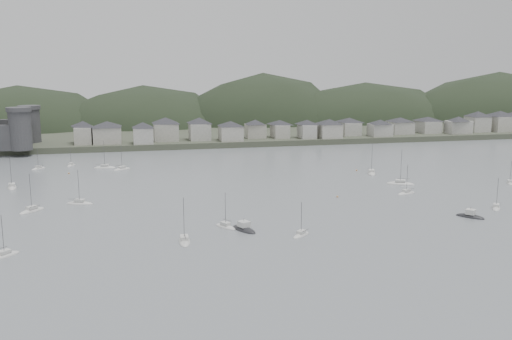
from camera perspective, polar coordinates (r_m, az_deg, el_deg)
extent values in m
plane|color=slate|center=(124.39, 7.88, -8.87)|extent=(900.00, 900.00, 0.00)
cube|color=#383D2D|center=(408.61, -6.97, 4.85)|extent=(900.00, 250.00, 3.00)
ellipsoid|color=black|center=(390.85, -22.95, 2.13)|extent=(138.98, 92.48, 81.13)
ellipsoid|color=black|center=(385.85, -11.36, 2.68)|extent=(132.08, 90.41, 79.74)
ellipsoid|color=black|center=(397.23, 0.71, 2.71)|extent=(133.88, 88.37, 101.41)
ellipsoid|color=black|center=(416.45, 11.01, 3.21)|extent=(165.81, 81.78, 82.55)
ellipsoid|color=black|center=(469.32, 23.34, 3.03)|extent=(177.60, 96.61, 102.57)
cylinder|color=#38383B|center=(281.38, -23.08, 3.72)|extent=(10.00, 10.00, 18.00)
cylinder|color=#38383B|center=(308.89, -22.20, 4.22)|extent=(10.00, 10.00, 17.00)
cube|color=#38383B|center=(295.41, -22.58, 3.45)|extent=(3.50, 30.00, 12.00)
cube|color=gray|center=(294.23, -17.30, 3.42)|extent=(8.34, 12.91, 8.59)
pyramid|color=#25262A|center=(293.63, -17.37, 4.55)|extent=(15.78, 15.78, 3.01)
cube|color=gray|center=(292.95, -15.03, 3.49)|extent=(13.68, 13.35, 8.36)
pyramid|color=#25262A|center=(292.35, -15.08, 4.59)|extent=(20.07, 20.07, 2.93)
cube|color=gray|center=(287.58, -11.53, 3.48)|extent=(9.78, 10.20, 8.08)
pyramid|color=#25262A|center=(286.99, -11.57, 4.56)|extent=(14.83, 14.83, 2.83)
cube|color=gray|center=(297.61, -9.26, 3.89)|extent=(12.59, 13.33, 9.09)
pyramid|color=#25262A|center=(296.99, -9.29, 5.06)|extent=(19.24, 19.24, 3.18)
cube|color=gray|center=(297.76, -5.82, 3.95)|extent=(10.74, 12.17, 8.87)
pyramid|color=#25262A|center=(297.15, -5.84, 5.10)|extent=(17.01, 17.01, 3.10)
cube|color=gray|center=(293.75, -2.61, 3.79)|extent=(11.63, 12.09, 7.69)
pyramid|color=#25262A|center=(293.19, -2.62, 4.80)|extent=(17.61, 17.61, 2.69)
cube|color=gray|center=(305.26, -0.07, 4.03)|extent=(10.37, 9.35, 7.44)
pyramid|color=#25262A|center=(304.74, -0.07, 4.97)|extent=(14.65, 14.65, 2.60)
cube|color=gray|center=(306.22, 2.48, 4.02)|extent=(8.24, 12.20, 7.22)
pyramid|color=#25262A|center=(305.71, 2.48, 4.93)|extent=(15.17, 15.17, 2.53)
cube|color=gray|center=(305.22, 5.26, 3.99)|extent=(8.06, 10.91, 7.46)
pyramid|color=#25262A|center=(304.69, 5.27, 4.93)|extent=(14.08, 14.08, 2.61)
cube|color=gray|center=(307.88, 7.53, 4.01)|extent=(11.73, 11.78, 7.66)
pyramid|color=#25262A|center=(307.35, 7.55, 4.97)|extent=(17.46, 17.46, 2.68)
cube|color=gray|center=(322.78, 9.56, 4.23)|extent=(10.19, 13.02, 7.33)
pyramid|color=#25262A|center=(322.29, 9.58, 5.10)|extent=(17.23, 17.23, 2.57)
cube|color=gray|center=(320.83, 12.63, 4.04)|extent=(11.70, 9.81, 6.88)
pyramid|color=#25262A|center=(320.36, 12.66, 4.86)|extent=(15.97, 15.97, 2.41)
cube|color=gray|center=(336.20, 14.58, 4.25)|extent=(12.83, 12.48, 7.00)
pyramid|color=#25262A|center=(335.75, 14.62, 5.05)|extent=(18.79, 18.79, 2.45)
cube|color=gray|center=(345.48, 17.25, 4.27)|extent=(11.07, 13.50, 6.97)
pyramid|color=#25262A|center=(345.04, 17.29, 5.05)|extent=(18.25, 18.25, 2.44)
cube|color=gray|center=(346.93, 20.07, 4.16)|extent=(13.75, 9.12, 7.34)
pyramid|color=#25262A|center=(346.47, 20.13, 4.98)|extent=(16.97, 16.97, 2.57)
cube|color=gray|center=(361.39, 21.81, 4.41)|extent=(11.37, 11.57, 9.05)
pyramid|color=#25262A|center=(360.87, 21.87, 5.38)|extent=(17.03, 17.03, 3.17)
cube|color=gray|center=(369.58, 23.77, 4.40)|extent=(12.07, 13.43, 9.09)
pyramid|color=#25262A|center=(369.07, 23.84, 5.34)|extent=(18.93, 18.93, 3.18)
ellipsoid|color=silver|center=(218.92, 24.64, -1.27)|extent=(4.89, 6.65, 1.29)
cube|color=silver|center=(218.74, 24.66, -1.03)|extent=(2.33, 2.66, 0.70)
cylinder|color=#3F3F42|center=(218.18, 24.73, -0.20)|extent=(0.12, 0.12, 8.06)
ellipsoid|color=silver|center=(189.82, 15.21, -2.36)|extent=(8.00, 5.04, 1.53)
cube|color=silver|center=(189.59, 15.22, -2.04)|extent=(3.10, 2.53, 0.70)
cylinder|color=#3F3F42|center=(188.82, 15.28, -0.90)|extent=(0.12, 0.12, 9.54)
cylinder|color=#3F3F42|center=(189.65, 15.64, -1.89)|extent=(3.24, 1.34, 0.10)
ellipsoid|color=silver|center=(135.58, -24.45, -8.08)|extent=(6.91, 7.00, 1.49)
cube|color=silver|center=(135.27, -24.48, -7.66)|extent=(2.99, 3.01, 0.70)
cylinder|color=#3F3F42|center=(134.21, -24.60, -6.13)|extent=(0.12, 0.12, 9.31)
cylinder|color=#3F3F42|center=(136.20, -24.81, -7.32)|extent=(2.41, 2.47, 0.10)
ellipsoid|color=silver|center=(222.37, 11.77, -0.36)|extent=(6.05, 10.02, 1.91)
cube|color=silver|center=(222.14, 11.79, -0.04)|extent=(3.09, 3.85, 0.70)
cylinder|color=#3F3F42|center=(221.32, 11.83, 1.20)|extent=(0.12, 0.12, 11.93)
cylinder|color=#3F3F42|center=(223.26, 11.49, 0.16)|extent=(1.52, 4.08, 0.10)
ellipsoid|color=silver|center=(248.07, -18.47, 0.43)|extent=(4.23, 6.65, 1.27)
cube|color=silver|center=(247.92, -18.48, 0.64)|extent=(2.12, 2.58, 0.70)
cylinder|color=#3F3F42|center=(247.42, -18.53, 1.37)|extent=(0.12, 0.12, 7.93)
cylinder|color=#3F3F42|center=(248.91, -18.57, 0.80)|extent=(1.15, 2.69, 0.10)
ellipsoid|color=silver|center=(177.83, -17.68, -3.34)|extent=(8.77, 5.15, 1.67)
cube|color=silver|center=(177.57, -17.70, -2.99)|extent=(3.35, 2.66, 0.70)
cylinder|color=#3F3F42|center=(176.67, -17.78, -1.65)|extent=(0.12, 0.12, 10.44)
cylinder|color=#3F3F42|center=(177.12, -18.18, -2.87)|extent=(3.60, 1.27, 0.10)
ellipsoid|color=silver|center=(138.75, 4.66, -6.73)|extent=(6.43, 6.03, 1.34)
cube|color=silver|center=(138.47, 4.67, -6.34)|extent=(2.73, 2.65, 0.70)
cylinder|color=#3F3F42|center=(137.54, 4.69, -5.00)|extent=(0.12, 0.12, 8.36)
cylinder|color=#3F3F42|center=(137.86, 5.13, -6.19)|extent=(2.32, 2.07, 0.10)
ellipsoid|color=silver|center=(173.50, -22.05, -3.96)|extent=(7.79, 8.50, 1.75)
cube|color=silver|center=(173.22, -22.07, -3.58)|extent=(3.45, 3.58, 0.70)
cylinder|color=#3F3F42|center=(172.26, -22.17, -2.15)|extent=(0.12, 0.12, 10.95)
cylinder|color=#3F3F42|center=(171.78, -21.81, -3.49)|extent=(2.62, 3.07, 0.10)
ellipsoid|color=silver|center=(145.43, -3.15, -5.90)|extent=(5.84, 7.40, 1.46)
cube|color=silver|center=(145.15, -3.16, -5.51)|extent=(2.71, 3.01, 0.70)
cylinder|color=#3F3F42|center=(144.18, -3.17, -4.11)|extent=(0.12, 0.12, 9.10)
cylinder|color=#3F3F42|center=(146.16, -2.97, -5.17)|extent=(1.82, 2.83, 0.10)
ellipsoid|color=silver|center=(178.96, 23.46, -3.64)|extent=(6.15, 7.15, 1.44)
cube|color=silver|center=(178.73, 23.49, -3.32)|extent=(2.78, 2.97, 0.70)
cylinder|color=#3F3F42|center=(177.96, 23.57, -2.18)|extent=(0.12, 0.12, 9.00)
cylinder|color=#3F3F42|center=(178.26, 23.90, -3.20)|extent=(2.01, 2.66, 0.10)
ellipsoid|color=silver|center=(238.08, -15.28, 0.20)|extent=(9.42, 4.47, 1.81)
cube|color=silver|center=(237.88, -15.30, 0.48)|extent=(3.47, 2.53, 0.70)
cylinder|color=#3F3F42|center=(237.15, -15.35, 1.58)|extent=(0.12, 0.12, 11.30)
cylinder|color=#3F3F42|center=(237.57, -15.69, 0.59)|extent=(4.02, 0.83, 0.10)
ellipsoid|color=silver|center=(209.80, -23.80, -1.68)|extent=(4.39, 9.44, 1.82)
cube|color=silver|center=(209.57, -23.82, -1.36)|extent=(2.50, 3.47, 0.70)
cylinder|color=#3F3F42|center=(208.74, -23.92, -0.12)|extent=(0.12, 0.12, 11.35)
cylinder|color=#3F3F42|center=(207.97, -23.99, -1.31)|extent=(0.79, 4.04, 0.10)
ellipsoid|color=silver|center=(232.76, -13.61, 0.04)|extent=(7.93, 6.47, 1.57)
cube|color=silver|center=(232.57, -13.62, 0.31)|extent=(3.25, 2.97, 0.70)
cylinder|color=#3F3F42|center=(231.92, -13.67, 1.28)|extent=(0.12, 0.12, 9.83)
cylinder|color=#3F3F42|center=(233.27, -13.92, 0.46)|extent=(2.99, 2.05, 0.10)
ellipsoid|color=silver|center=(134.51, -7.37, -7.34)|extent=(3.17, 8.68, 1.71)
cube|color=silver|center=(134.16, -7.39, -6.87)|extent=(2.03, 3.08, 0.70)
cylinder|color=#3F3F42|center=(132.94, -7.43, -5.09)|extent=(0.12, 0.12, 10.69)
cylinder|color=#3F3F42|center=(132.55, -7.29, -6.84)|extent=(0.30, 3.85, 0.10)
ellipsoid|color=silver|center=(244.75, -21.47, 0.11)|extent=(6.10, 6.76, 1.38)
cube|color=silver|center=(244.59, -21.48, 0.34)|extent=(2.71, 2.84, 0.70)
cylinder|color=#3F3F42|center=(244.04, -21.54, 1.14)|extent=(0.12, 0.12, 8.65)
cylinder|color=#3F3F42|center=(243.44, -21.34, 0.43)|extent=(2.05, 2.47, 0.10)
ellipsoid|color=silver|center=(204.40, 14.61, -1.43)|extent=(10.21, 7.33, 1.97)
cube|color=silver|center=(204.15, 14.63, -1.07)|extent=(4.06, 3.51, 0.70)
cylinder|color=#3F3F42|center=(203.23, 14.70, 0.32)|extent=(0.12, 0.12, 12.33)
cylinder|color=#3F3F42|center=(205.48, 14.92, -0.86)|extent=(3.99, 2.12, 0.10)
ellipsoid|color=black|center=(165.94, 21.17, -4.54)|extent=(7.13, 7.99, 1.74)
cube|color=silver|center=(165.57, 21.20, -4.03)|extent=(3.21, 3.24, 1.40)
cylinder|color=#3F3F42|center=(165.36, 21.22, -3.73)|extent=(0.10, 0.10, 1.20)
ellipsoid|color=black|center=(142.83, -1.25, -6.19)|extent=(6.61, 9.35, 1.94)
cube|color=silver|center=(142.37, -1.25, -5.56)|extent=(3.36, 3.45, 1.40)
cylinder|color=#3F3F42|center=(142.13, -1.26, -5.22)|extent=(0.10, 0.10, 1.20)
sphere|color=#C78142|center=(227.57, 10.30, -0.04)|extent=(0.70, 0.70, 0.70)
sphere|color=#C78142|center=(229.83, -18.69, -0.32)|extent=(0.70, 0.70, 0.70)
sphere|color=#C78142|center=(180.31, 8.37, -2.73)|extent=(0.70, 0.70, 0.70)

